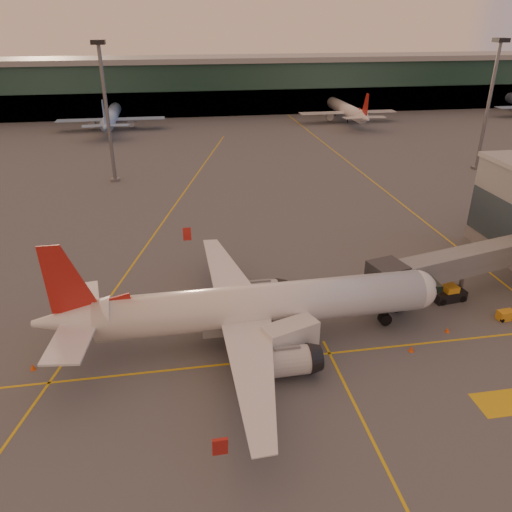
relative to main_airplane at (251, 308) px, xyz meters
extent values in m
plane|color=#4C4F54|center=(2.12, -8.33, -3.86)|extent=(600.00, 600.00, 0.00)
cube|color=gold|center=(2.12, -3.33, -3.85)|extent=(80.00, 0.25, 0.01)
cube|color=gold|center=(-7.88, 36.67, -3.85)|extent=(31.30, 115.98, 0.01)
cube|color=gold|center=(32.12, 61.67, -3.85)|extent=(0.25, 160.00, 0.01)
cube|color=gold|center=(7.12, -16.33, -3.85)|extent=(0.25, 30.00, 0.01)
cube|color=gold|center=(20.12, -12.33, -3.85)|extent=(6.00, 3.00, 0.01)
cube|color=#19382D|center=(2.12, 133.67, 4.14)|extent=(400.00, 18.00, 16.00)
cube|color=gray|center=(2.12, 133.67, 12.94)|extent=(400.00, 20.00, 1.60)
cube|color=black|center=(2.12, 125.17, 0.14)|extent=(400.00, 1.00, 8.00)
cylinder|color=slate|center=(-17.88, 57.67, 8.64)|extent=(0.70, 0.70, 25.00)
cube|color=black|center=(-17.88, 57.67, 21.34)|extent=(2.40, 2.40, 0.80)
cube|color=slate|center=(-17.88, 57.67, -3.61)|extent=(1.60, 1.60, 0.50)
cylinder|color=slate|center=(57.12, 53.67, 8.64)|extent=(0.70, 0.70, 25.00)
cube|color=black|center=(57.12, 53.67, 21.34)|extent=(2.40, 2.40, 0.80)
cube|color=slate|center=(57.12, 53.67, -3.61)|extent=(1.60, 1.60, 0.50)
cylinder|color=white|center=(1.35, 0.02, 0.22)|extent=(31.79, 4.59, 4.07)
sphere|color=white|center=(17.21, 0.28, 0.22)|extent=(3.99, 3.99, 3.99)
cube|color=black|center=(18.37, 0.30, 0.72)|extent=(1.88, 2.68, 0.71)
cone|color=white|center=(-16.44, -0.27, 0.52)|extent=(7.03, 3.98, 3.87)
cube|color=white|center=(-16.00, -3.74, 0.62)|extent=(4.07, 6.93, 0.20)
cylinder|color=silver|center=(2.23, -6.15, -2.02)|extent=(4.30, 2.72, 2.65)
cylinder|color=black|center=(-0.93, -2.66, -2.94)|extent=(1.86, 1.46, 1.83)
cylinder|color=black|center=(-0.93, -2.66, -2.38)|extent=(0.37, 0.37, 1.12)
cube|color=white|center=(-16.11, 3.22, 0.62)|extent=(4.27, 7.01, 0.20)
cylinder|color=silver|center=(2.02, 6.22, -2.02)|extent=(4.30, 2.72, 2.65)
cylinder|color=black|center=(-1.01, 2.63, -2.94)|extent=(1.86, 1.46, 1.83)
cylinder|color=black|center=(-1.01, 2.63, -2.38)|extent=(0.37, 0.37, 1.12)
cube|color=slate|center=(0.19, 0.00, -1.11)|extent=(10.11, 3.42, 1.63)
cylinder|color=black|center=(14.12, 0.23, -2.94)|extent=(1.30, 0.84, 1.28)
cube|color=slate|center=(25.33, 4.97, 0.52)|extent=(22.20, 7.92, 2.70)
cube|color=#2D3035|center=(15.05, 2.87, 0.52)|extent=(4.12, 4.12, 3.00)
cube|color=#2D3035|center=(16.55, 3.77, -2.66)|extent=(1.60, 2.40, 2.40)
cylinder|color=black|center=(16.55, 2.67, -3.46)|extent=(0.80, 0.40, 0.80)
cylinder|color=black|center=(16.55, 4.87, -3.46)|extent=(0.80, 0.40, 0.80)
cylinder|color=slate|center=(25.33, 4.97, -2.32)|extent=(0.50, 0.50, 3.07)
cube|color=red|center=(3.33, -3.56, -3.19)|extent=(3.39, 2.97, 1.33)
cube|color=silver|center=(3.08, -3.65, -1.11)|extent=(5.59, 3.84, 2.48)
cylinder|color=black|center=(2.20, -5.11, -3.46)|extent=(0.86, 0.56, 0.80)
cylinder|color=black|center=(5.20, -4.02, -3.46)|extent=(0.86, 0.56, 0.80)
cube|color=orange|center=(27.41, -0.66, -3.34)|extent=(1.80, 1.19, 1.03)
cylinder|color=black|center=(26.77, -1.15, -3.64)|extent=(0.45, 0.25, 0.43)
cube|color=black|center=(23.45, 4.17, -3.26)|extent=(3.89, 2.39, 1.19)
cube|color=orange|center=(23.45, 4.17, -2.45)|extent=(1.72, 1.91, 0.97)
cylinder|color=black|center=(22.27, 3.15, -3.48)|extent=(0.79, 0.42, 0.76)
cylinder|color=black|center=(24.85, 3.47, -3.48)|extent=(0.79, 0.42, 0.76)
cone|color=#F14F0C|center=(20.11, -1.86, -3.58)|extent=(0.44, 0.44, 0.56)
cube|color=#F14F0C|center=(20.11, -1.86, -3.84)|extent=(0.38, 0.38, 0.03)
cone|color=#F14F0C|center=(-20.41, -1.15, -3.55)|extent=(0.49, 0.49, 0.62)
cube|color=#F14F0C|center=(-20.41, -1.15, -3.84)|extent=(0.42, 0.42, 0.03)
cone|color=#F14F0C|center=(-1.83, 18.92, -3.62)|extent=(0.38, 0.38, 0.48)
cube|color=#F14F0C|center=(-1.83, 18.92, -3.84)|extent=(0.32, 0.32, 0.03)
cone|color=#F14F0C|center=(15.02, -4.33, -3.54)|extent=(0.50, 0.50, 0.64)
cube|color=#F14F0C|center=(15.02, -4.33, -3.84)|extent=(0.43, 0.43, 0.03)
camera|label=1|loc=(-6.36, -40.72, 25.32)|focal=35.00mm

